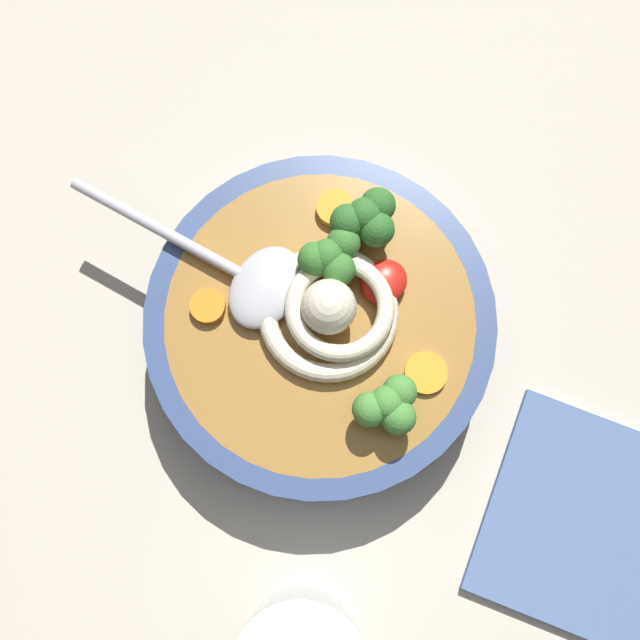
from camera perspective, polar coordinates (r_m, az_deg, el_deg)
name	(u,v)px	position (r cm, az deg, el deg)	size (l,w,h in cm)	color
table_slab	(363,334)	(61.47, 2.98, -0.98)	(99.52, 99.52, 3.49)	#BCB29E
soup_bowl	(320,329)	(56.84, 0.00, -0.59)	(23.50, 23.50, 5.39)	#334775
noodle_pile	(331,310)	(53.14, 0.80, 0.68)	(10.17, 9.97, 4.09)	beige
soup_spoon	(247,277)	(54.41, -5.06, 2.96)	(8.88, 17.36, 1.60)	#B7B7BC
chili_sauce_dollop	(384,282)	(54.35, 4.43, 2.66)	(3.26, 2.93, 1.46)	red
broccoli_floret_right	(388,405)	(51.30, 4.77, -5.92)	(4.36, 3.75, 3.45)	#7A9E60
broccoli_floret_center	(367,218)	(53.97, 3.25, 7.06)	(4.64, 3.99, 3.67)	#7A9E60
broccoli_floret_beside_chili	(333,255)	(53.21, 0.88, 4.49)	(4.37, 3.76, 3.46)	#7A9E60
carrot_slice_near_spoon	(335,208)	(56.21, 1.06, 7.75)	(2.56, 2.56, 0.72)	orange
carrot_slice_beside_noodles	(427,372)	(53.83, 7.44, -3.59)	(2.79, 2.79, 0.46)	orange
carrot_slice_far	(208,306)	(54.65, -7.78, 0.93)	(2.32, 2.32, 0.70)	orange
folded_napkin	(584,521)	(60.64, 17.83, -13.14)	(14.40, 12.96, 0.80)	#4C6693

